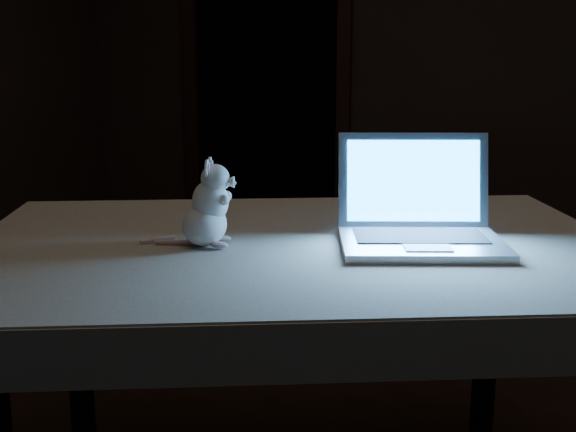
% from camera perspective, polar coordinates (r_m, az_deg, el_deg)
% --- Properties ---
extents(back_wall, '(4.50, 0.04, 2.60)m').
position_cam_1_polar(back_wall, '(4.27, 12.80, 13.22)').
color(back_wall, black).
rests_on(back_wall, ground).
extents(doorway, '(1.06, 0.36, 2.13)m').
position_cam_1_polar(doorway, '(4.49, -1.72, 10.50)').
color(doorway, black).
rests_on(doorway, back_wall).
extents(table, '(1.71, 1.40, 0.79)m').
position_cam_1_polar(table, '(1.92, 0.56, -13.76)').
color(table, black).
rests_on(table, floor).
extents(tablecloth, '(1.89, 1.63, 0.11)m').
position_cam_1_polar(tablecloth, '(1.80, 0.61, -3.68)').
color(tablecloth, beige).
rests_on(tablecloth, table).
extents(laptop, '(0.46, 0.43, 0.26)m').
position_cam_1_polar(laptop, '(1.71, 10.71, 1.68)').
color(laptop, '#B9B8BD').
rests_on(laptop, tablecloth).
extents(plush_mouse, '(0.19, 0.19, 0.21)m').
position_cam_1_polar(plush_mouse, '(1.72, -6.65, 1.03)').
color(plush_mouse, white).
rests_on(plush_mouse, tablecloth).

